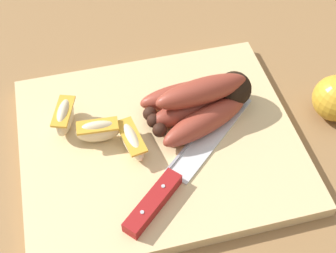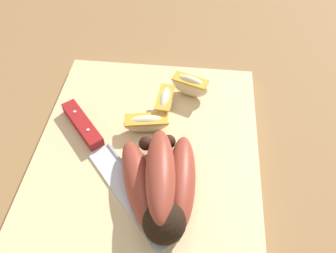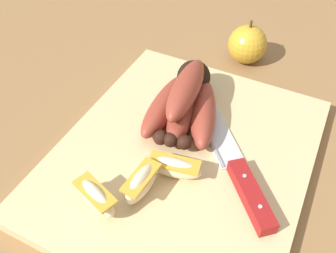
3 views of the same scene
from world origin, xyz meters
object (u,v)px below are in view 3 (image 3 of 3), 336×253
(whole_apple, at_px, (247,44))
(apple_wedge_far, at_px, (144,184))
(apple_wedge_middle, at_px, (96,198))
(apple_wedge_near, at_px, (174,167))
(banana_bunch, at_px, (186,100))
(chefs_knife, at_px, (235,166))

(whole_apple, bearing_deg, apple_wedge_far, 177.37)
(apple_wedge_middle, bearing_deg, apple_wedge_near, -35.67)
(apple_wedge_far, height_order, whole_apple, whole_apple)
(banana_bunch, bearing_deg, apple_wedge_far, -174.32)
(banana_bunch, bearing_deg, apple_wedge_near, -162.34)
(whole_apple, bearing_deg, chefs_knife, -165.18)
(apple_wedge_near, distance_m, apple_wedge_middle, 0.10)
(apple_wedge_near, relative_size, apple_wedge_far, 1.15)
(apple_wedge_near, bearing_deg, chefs_knife, -56.76)
(chefs_knife, height_order, apple_wedge_far, apple_wedge_far)
(chefs_knife, distance_m, whole_apple, 0.28)
(apple_wedge_middle, bearing_deg, chefs_knife, -44.80)
(banana_bunch, distance_m, whole_apple, 0.20)
(apple_wedge_near, bearing_deg, apple_wedge_far, 154.53)
(apple_wedge_middle, distance_m, whole_apple, 0.40)
(banana_bunch, relative_size, apple_wedge_middle, 2.47)
(banana_bunch, relative_size, whole_apple, 2.02)
(apple_wedge_middle, xyz_separation_m, apple_wedge_far, (0.04, -0.04, -0.00))
(chefs_knife, bearing_deg, apple_wedge_near, 123.24)
(banana_bunch, height_order, apple_wedge_far, banana_bunch)
(apple_wedge_near, distance_m, apple_wedge_far, 0.05)
(banana_bunch, height_order, chefs_knife, banana_bunch)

